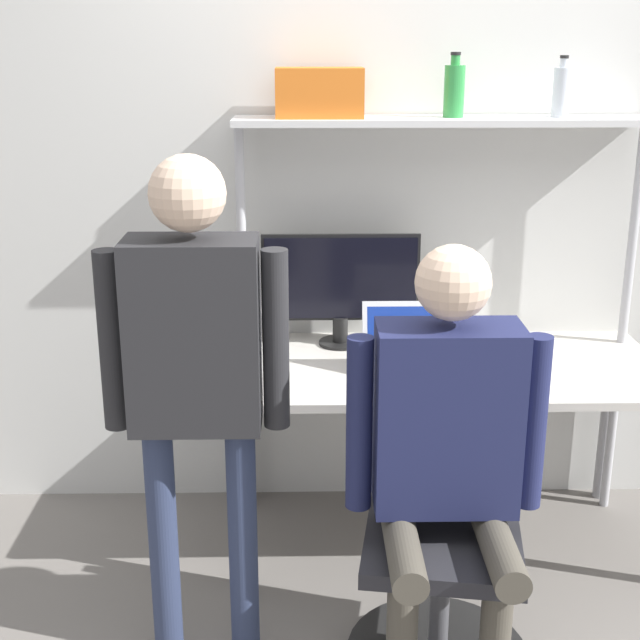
{
  "coord_description": "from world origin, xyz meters",
  "views": [
    {
      "loc": [
        -0.51,
        -2.66,
        1.88
      ],
      "look_at": [
        -0.46,
        -0.16,
        1.07
      ],
      "focal_mm": 50.0,
      "sensor_mm": 36.0,
      "label": 1
    }
  ],
  "objects_px": {
    "bottle_green": "(454,90)",
    "storage_box": "(319,93)",
    "office_chair": "(440,582)",
    "bottle_clear": "(562,91)",
    "person_standing": "(195,357)",
    "cell_phone": "(474,384)",
    "laptop": "(403,358)",
    "monitor": "(341,283)",
    "person_seated": "(448,437)"
  },
  "relations": [
    {
      "from": "person_standing",
      "to": "bottle_clear",
      "type": "relative_size",
      "value": 7.28
    },
    {
      "from": "monitor",
      "to": "office_chair",
      "type": "bearing_deg",
      "value": -73.8
    },
    {
      "from": "bottle_green",
      "to": "cell_phone",
      "type": "bearing_deg",
      "value": -84.68
    },
    {
      "from": "bottle_green",
      "to": "person_standing",
      "type": "bearing_deg",
      "value": -133.79
    },
    {
      "from": "person_standing",
      "to": "bottle_green",
      "type": "height_order",
      "value": "bottle_green"
    },
    {
      "from": "laptop",
      "to": "person_standing",
      "type": "xyz_separation_m",
      "value": [
        -0.66,
        -0.54,
        0.2
      ]
    },
    {
      "from": "bottle_green",
      "to": "bottle_clear",
      "type": "relative_size",
      "value": 1.05
    },
    {
      "from": "bottle_clear",
      "to": "storage_box",
      "type": "bearing_deg",
      "value": -180.0
    },
    {
      "from": "laptop",
      "to": "storage_box",
      "type": "xyz_separation_m",
      "value": [
        -0.29,
        0.35,
        0.89
      ]
    },
    {
      "from": "cell_phone",
      "to": "monitor",
      "type": "bearing_deg",
      "value": 135.4
    },
    {
      "from": "person_standing",
      "to": "cell_phone",
      "type": "bearing_deg",
      "value": 26.71
    },
    {
      "from": "person_standing",
      "to": "bottle_clear",
      "type": "bearing_deg",
      "value": 35.66
    },
    {
      "from": "laptop",
      "to": "bottle_green",
      "type": "xyz_separation_m",
      "value": [
        0.2,
        0.35,
        0.9
      ]
    },
    {
      "from": "person_standing",
      "to": "bottle_green",
      "type": "xyz_separation_m",
      "value": [
        0.86,
        0.89,
        0.69
      ]
    },
    {
      "from": "bottle_green",
      "to": "storage_box",
      "type": "distance_m",
      "value": 0.49
    },
    {
      "from": "person_seated",
      "to": "storage_box",
      "type": "relative_size",
      "value": 4.26
    },
    {
      "from": "cell_phone",
      "to": "bottle_green",
      "type": "relative_size",
      "value": 0.66
    },
    {
      "from": "monitor",
      "to": "office_chair",
      "type": "distance_m",
      "value": 1.2
    },
    {
      "from": "bottle_clear",
      "to": "person_standing",
      "type": "bearing_deg",
      "value": -144.34
    },
    {
      "from": "person_seated",
      "to": "bottle_clear",
      "type": "bearing_deg",
      "value": 62.09
    },
    {
      "from": "person_standing",
      "to": "bottle_clear",
      "type": "height_order",
      "value": "bottle_clear"
    },
    {
      "from": "cell_phone",
      "to": "office_chair",
      "type": "distance_m",
      "value": 0.7
    },
    {
      "from": "cell_phone",
      "to": "person_seated",
      "type": "distance_m",
      "value": 0.58
    },
    {
      "from": "monitor",
      "to": "storage_box",
      "type": "xyz_separation_m",
      "value": [
        -0.08,
        0.0,
        0.71
      ]
    },
    {
      "from": "cell_phone",
      "to": "person_seated",
      "type": "relative_size",
      "value": 0.11
    },
    {
      "from": "laptop",
      "to": "storage_box",
      "type": "bearing_deg",
      "value": 129.35
    },
    {
      "from": "storage_box",
      "to": "monitor",
      "type": "bearing_deg",
      "value": -2.22
    },
    {
      "from": "bottle_clear",
      "to": "storage_box",
      "type": "relative_size",
      "value": 0.69
    },
    {
      "from": "monitor",
      "to": "cell_phone",
      "type": "relative_size",
      "value": 4.03
    },
    {
      "from": "office_chair",
      "to": "storage_box",
      "type": "xyz_separation_m",
      "value": [
        -0.35,
        0.95,
        1.4
      ]
    },
    {
      "from": "person_standing",
      "to": "person_seated",
      "type": "bearing_deg",
      "value": -7.75
    },
    {
      "from": "bottle_green",
      "to": "storage_box",
      "type": "height_order",
      "value": "bottle_green"
    },
    {
      "from": "cell_phone",
      "to": "storage_box",
      "type": "distance_m",
      "value": 1.17
    },
    {
      "from": "person_seated",
      "to": "monitor",
      "type": "bearing_deg",
      "value": 105.13
    },
    {
      "from": "office_chair",
      "to": "person_standing",
      "type": "relative_size",
      "value": 0.58
    },
    {
      "from": "person_standing",
      "to": "bottle_green",
      "type": "bearing_deg",
      "value": 46.21
    },
    {
      "from": "office_chair",
      "to": "storage_box",
      "type": "bearing_deg",
      "value": 110.57
    },
    {
      "from": "laptop",
      "to": "cell_phone",
      "type": "relative_size",
      "value": 1.9
    },
    {
      "from": "laptop",
      "to": "person_standing",
      "type": "height_order",
      "value": "person_standing"
    },
    {
      "from": "office_chair",
      "to": "bottle_clear",
      "type": "distance_m",
      "value": 1.77
    },
    {
      "from": "person_seated",
      "to": "bottle_green",
      "type": "height_order",
      "value": "bottle_green"
    },
    {
      "from": "storage_box",
      "to": "office_chair",
      "type": "bearing_deg",
      "value": -69.43
    },
    {
      "from": "bottle_green",
      "to": "storage_box",
      "type": "bearing_deg",
      "value": 180.0
    },
    {
      "from": "person_seated",
      "to": "bottle_clear",
      "type": "relative_size",
      "value": 6.18
    },
    {
      "from": "bottle_clear",
      "to": "cell_phone",
      "type": "bearing_deg",
      "value": -128.2
    },
    {
      "from": "cell_phone",
      "to": "bottle_green",
      "type": "height_order",
      "value": "bottle_green"
    },
    {
      "from": "monitor",
      "to": "person_seated",
      "type": "xyz_separation_m",
      "value": [
        0.27,
        -0.99,
        -0.18
      ]
    },
    {
      "from": "person_seated",
      "to": "bottle_clear",
      "type": "distance_m",
      "value": 1.44
    },
    {
      "from": "monitor",
      "to": "storage_box",
      "type": "relative_size",
      "value": 1.93
    },
    {
      "from": "office_chair",
      "to": "storage_box",
      "type": "height_order",
      "value": "storage_box"
    }
  ]
}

